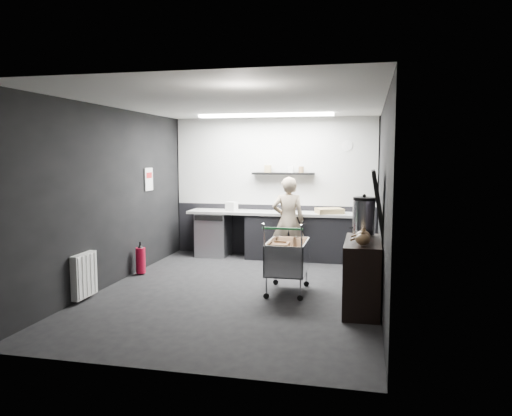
# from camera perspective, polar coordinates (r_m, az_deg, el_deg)

# --- Properties ---
(floor) EXTENTS (5.50, 5.50, 0.00)m
(floor) POSITION_cam_1_polar(r_m,az_deg,el_deg) (7.37, -1.97, -9.50)
(floor) COLOR black
(floor) RESTS_ON ground
(ceiling) EXTENTS (5.50, 5.50, 0.00)m
(ceiling) POSITION_cam_1_polar(r_m,az_deg,el_deg) (7.13, -2.05, 11.89)
(ceiling) COLOR silver
(ceiling) RESTS_ON wall_back
(wall_back) EXTENTS (5.50, 0.00, 5.50)m
(wall_back) POSITION_cam_1_polar(r_m,az_deg,el_deg) (9.80, 2.08, 2.41)
(wall_back) COLOR black
(wall_back) RESTS_ON floor
(wall_front) EXTENTS (5.50, 0.00, 5.50)m
(wall_front) POSITION_cam_1_polar(r_m,az_deg,el_deg) (4.53, -10.87, -2.01)
(wall_front) COLOR black
(wall_front) RESTS_ON floor
(wall_left) EXTENTS (0.00, 5.50, 5.50)m
(wall_left) POSITION_cam_1_polar(r_m,az_deg,el_deg) (7.87, -16.24, 1.26)
(wall_left) COLOR black
(wall_left) RESTS_ON floor
(wall_right) EXTENTS (0.00, 5.50, 5.50)m
(wall_right) POSITION_cam_1_polar(r_m,az_deg,el_deg) (6.89, 14.29, 0.66)
(wall_right) COLOR black
(wall_right) RESTS_ON floor
(kitchen_wall_panel) EXTENTS (3.95, 0.02, 1.70)m
(kitchen_wall_panel) POSITION_cam_1_polar(r_m,az_deg,el_deg) (9.76, 2.07, 5.34)
(kitchen_wall_panel) COLOR beige
(kitchen_wall_panel) RESTS_ON wall_back
(dado_panel) EXTENTS (3.95, 0.02, 1.00)m
(dado_panel) POSITION_cam_1_polar(r_m,az_deg,el_deg) (9.87, 2.04, -2.52)
(dado_panel) COLOR black
(dado_panel) RESTS_ON wall_back
(floating_shelf) EXTENTS (1.20, 0.22, 0.04)m
(floating_shelf) POSITION_cam_1_polar(r_m,az_deg,el_deg) (9.62, 3.12, 3.95)
(floating_shelf) COLOR black
(floating_shelf) RESTS_ON wall_back
(wall_clock) EXTENTS (0.20, 0.03, 0.20)m
(wall_clock) POSITION_cam_1_polar(r_m,az_deg,el_deg) (9.59, 10.38, 7.02)
(wall_clock) COLOR white
(wall_clock) RESTS_ON wall_back
(poster) EXTENTS (0.02, 0.30, 0.40)m
(poster) POSITION_cam_1_polar(r_m,az_deg,el_deg) (9.01, -12.17, 3.23)
(poster) COLOR white
(poster) RESTS_ON wall_left
(poster_red_band) EXTENTS (0.02, 0.22, 0.10)m
(poster_red_band) POSITION_cam_1_polar(r_m,az_deg,el_deg) (9.00, -12.15, 3.67)
(poster_red_band) COLOR red
(poster_red_band) RESTS_ON poster
(radiator) EXTENTS (0.10, 0.50, 0.60)m
(radiator) POSITION_cam_1_polar(r_m,az_deg,el_deg) (7.23, -19.05, -7.28)
(radiator) COLOR white
(radiator) RESTS_ON wall_left
(ceiling_strip) EXTENTS (2.40, 0.20, 0.04)m
(ceiling_strip) POSITION_cam_1_polar(r_m,az_deg,el_deg) (8.92, 1.03, 10.54)
(ceiling_strip) COLOR white
(ceiling_strip) RESTS_ON ceiling
(prep_counter) EXTENTS (3.20, 0.61, 0.90)m
(prep_counter) POSITION_cam_1_polar(r_m,az_deg,el_deg) (9.55, 2.49, -3.07)
(prep_counter) COLOR black
(prep_counter) RESTS_ON floor
(person) EXTENTS (0.62, 0.45, 1.59)m
(person) POSITION_cam_1_polar(r_m,az_deg,el_deg) (9.02, 3.71, -1.47)
(person) COLOR beige
(person) RESTS_ON floor
(shopping_cart) EXTENTS (0.56, 0.92, 1.02)m
(shopping_cart) POSITION_cam_1_polar(r_m,az_deg,el_deg) (7.22, 3.58, -5.88)
(shopping_cart) COLOR silver
(shopping_cart) RESTS_ON floor
(sideboard) EXTENTS (0.51, 1.19, 1.79)m
(sideboard) POSITION_cam_1_polar(r_m,az_deg,el_deg) (6.60, 12.18, -6.39)
(sideboard) COLOR black
(sideboard) RESTS_ON floor
(fire_extinguisher) EXTENTS (0.16, 0.16, 0.52)m
(fire_extinguisher) POSITION_cam_1_polar(r_m,az_deg,el_deg) (8.52, -13.05, -5.75)
(fire_extinguisher) COLOR #AE0B26
(fire_extinguisher) RESTS_ON floor
(cardboard_box) EXTENTS (0.57, 0.51, 0.09)m
(cardboard_box) POSITION_cam_1_polar(r_m,az_deg,el_deg) (9.31, 8.40, -0.33)
(cardboard_box) COLOR #9E8754
(cardboard_box) RESTS_ON prep_counter
(pink_tub) EXTENTS (0.19, 0.19, 0.19)m
(pink_tub) POSITION_cam_1_polar(r_m,az_deg,el_deg) (9.45, 3.84, 0.09)
(pink_tub) COLOR beige
(pink_tub) RESTS_ON prep_counter
(white_container) EXTENTS (0.23, 0.21, 0.18)m
(white_container) POSITION_cam_1_polar(r_m,az_deg,el_deg) (9.63, -2.81, 0.19)
(white_container) COLOR white
(white_container) RESTS_ON prep_counter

